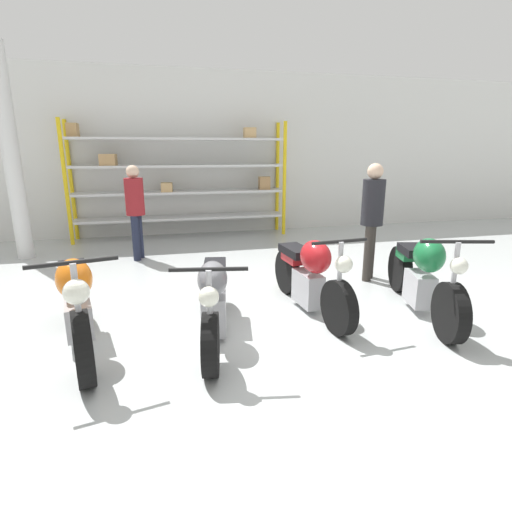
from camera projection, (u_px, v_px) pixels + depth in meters
name	position (u px, v px, depth m)	size (l,w,h in m)	color
ground_plane	(264.00, 325.00, 4.45)	(30.00, 30.00, 0.00)	#B2B7B7
back_wall	(204.00, 154.00, 9.04)	(30.00, 0.08, 3.60)	silver
shelving_rack	(179.00, 177.00, 8.67)	(4.64, 0.63, 2.50)	yellow
support_pillar	(11.00, 156.00, 6.79)	(0.28, 0.28, 3.60)	silver
motorcycle_orange	(77.00, 304.00, 3.81)	(0.76, 1.99, 1.06)	black
motorcycle_grey	(214.00, 298.00, 4.12)	(0.69, 2.05, 0.96)	black
motorcycle_red	(310.00, 275.00, 4.76)	(0.63, 1.95, 1.02)	black
motorcycle_green	(423.00, 276.00, 4.70)	(0.86, 2.11, 1.05)	black
person_browsing	(135.00, 205.00, 6.91)	(0.40, 0.40, 1.65)	#1E2338
person_near_rack	(372.00, 213.00, 5.80)	(0.45, 0.45, 1.71)	#38332D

